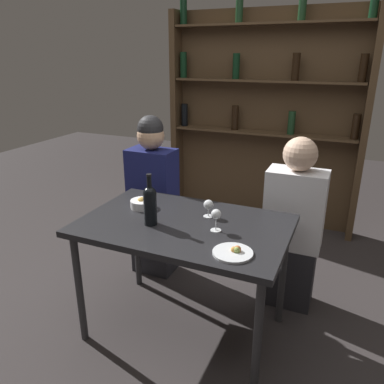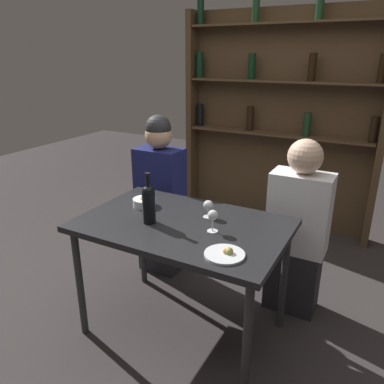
{
  "view_description": "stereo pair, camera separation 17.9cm",
  "coord_description": "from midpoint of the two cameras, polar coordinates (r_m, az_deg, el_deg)",
  "views": [
    {
      "loc": [
        0.83,
        -1.79,
        1.67
      ],
      "look_at": [
        0.0,
        0.12,
        0.91
      ],
      "focal_mm": 35.0,
      "sensor_mm": 36.0,
      "label": 1
    },
    {
      "loc": [
        0.99,
        -1.71,
        1.67
      ],
      "look_at": [
        0.0,
        0.12,
        0.91
      ],
      "focal_mm": 35.0,
      "sensor_mm": 36.0,
      "label": 2
    }
  ],
  "objects": [
    {
      "name": "wine_rack_wall",
      "position": [
        3.77,
        14.53,
        11.3
      ],
      "size": [
        1.9,
        0.21,
        2.19
      ],
      "color": "#4C3823",
      "rests_on": "ground_plane"
    },
    {
      "name": "ground_plane",
      "position": [
        2.58,
        0.81,
        -20.11
      ],
      "size": [
        10.0,
        10.0,
        0.0
      ],
      "primitive_type": "plane",
      "color": "#332D2D"
    },
    {
      "name": "wine_glass_1",
      "position": [
        2.03,
        5.72,
        -3.75
      ],
      "size": [
        0.06,
        0.06,
        0.13
      ],
      "color": "silver",
      "rests_on": "dining_table"
    },
    {
      "name": "food_plate_0",
      "position": [
        1.84,
        7.91,
        -9.37
      ],
      "size": [
        0.2,
        0.2,
        0.04
      ],
      "color": "silver",
      "rests_on": "dining_table"
    },
    {
      "name": "seated_person_left",
      "position": [
        2.92,
        -3.09,
        -0.88
      ],
      "size": [
        0.35,
        0.22,
        1.26
      ],
      "color": "#26262B",
      "rests_on": "ground_plane"
    },
    {
      "name": "snack_bowl",
      "position": [
        2.4,
        -5.18,
        -1.55
      ],
      "size": [
        0.14,
        0.14,
        0.07
      ],
      "color": "white",
      "rests_on": "dining_table"
    },
    {
      "name": "dining_table",
      "position": [
        2.2,
        0.9,
        -6.39
      ],
      "size": [
        1.2,
        0.77,
        0.76
      ],
      "color": "black",
      "rests_on": "ground_plane"
    },
    {
      "name": "seated_person_right",
      "position": [
        2.59,
        17.66,
        -6.0
      ],
      "size": [
        0.38,
        0.22,
        1.19
      ],
      "color": "#26262B",
      "rests_on": "ground_plane"
    },
    {
      "name": "wine_bottle",
      "position": [
        2.12,
        -4.23,
        -1.58
      ],
      "size": [
        0.08,
        0.08,
        0.3
      ],
      "color": "black",
      "rests_on": "dining_table"
    },
    {
      "name": "wine_glass_0",
      "position": [
        2.22,
        4.8,
        -2.18
      ],
      "size": [
        0.06,
        0.06,
        0.11
      ],
      "color": "silver",
      "rests_on": "dining_table"
    }
  ]
}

